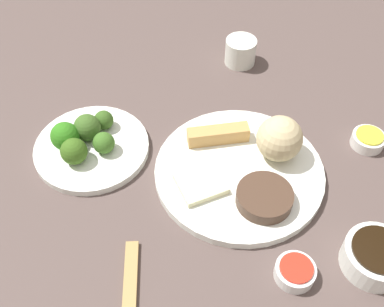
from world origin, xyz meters
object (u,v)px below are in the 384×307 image
sauce_ramekin_hot_mustard (368,140)px  chopsticks_pair (129,306)px  soy_sauce_bowl (375,257)px  teacup (241,52)px  sauce_ramekin_sweet_and_sour (295,272)px  broccoli_plate (92,148)px  main_plate (239,172)px

sauce_ramekin_hot_mustard → chopsticks_pair: bearing=124.6°
soy_sauce_bowl → teacup: (0.50, 0.15, 0.01)m
soy_sauce_bowl → sauce_ramekin_sweet_and_sour: (-0.02, 0.12, -0.01)m
broccoli_plate → sauce_ramekin_sweet_and_sour: sauce_ramekin_sweet_and_sour is taller
soy_sauce_bowl → main_plate: bearing=45.7°
broccoli_plate → sauce_ramekin_sweet_and_sour: (-0.27, -0.33, 0.00)m
teacup → chopsticks_pair: (-0.56, 0.22, -0.02)m
broccoli_plate → sauce_ramekin_hot_mustard: 0.52m
soy_sauce_bowl → chopsticks_pair: soy_sauce_bowl is taller
teacup → chopsticks_pair: teacup is taller
main_plate → sauce_ramekin_sweet_and_sour: sauce_ramekin_sweet_and_sour is taller
sauce_ramekin_hot_mustard → teacup: bearing=39.7°
main_plate → soy_sauce_bowl: bearing=-134.3°
soy_sauce_bowl → sauce_ramekin_hot_mustard: soy_sauce_bowl is taller
sauce_ramekin_sweet_and_sour → sauce_ramekin_hot_mustard: 0.32m
broccoli_plate → sauce_ramekin_hot_mustard: (-0.01, -0.52, 0.00)m
teacup → main_plate: bearing=173.6°
main_plate → sauce_ramekin_hot_mustard: (0.06, -0.25, 0.00)m
sauce_ramekin_hot_mustard → broccoli_plate: bearing=89.4°
sauce_ramekin_hot_mustard → chopsticks_pair: 0.53m
teacup → chopsticks_pair: bearing=158.4°
main_plate → soy_sauce_bowl: 0.26m
broccoli_plate → teacup: size_ratio=3.15×
main_plate → teacup: (0.32, -0.04, 0.02)m
soy_sauce_bowl → chopsticks_pair: bearing=98.2°
main_plate → soy_sauce_bowl: (-0.18, -0.19, 0.01)m
broccoli_plate → sauce_ramekin_sweet_and_sour: 0.42m
main_plate → broccoli_plate: 0.28m
chopsticks_pair → sauce_ramekin_hot_mustard: bearing=-55.4°
chopsticks_pair → soy_sauce_bowl: bearing=-81.8°
broccoli_plate → chopsticks_pair: 0.32m
sauce_ramekin_hot_mustard → sauce_ramekin_sweet_and_sour: bearing=144.4°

